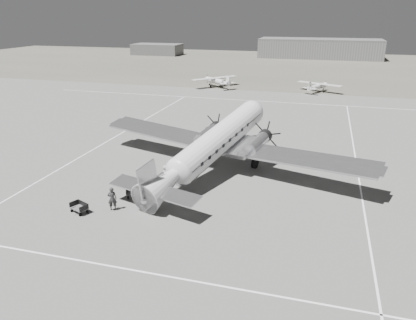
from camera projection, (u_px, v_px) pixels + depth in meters
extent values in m
plane|color=#626260|center=(227.00, 189.00, 37.71)|extent=(260.00, 260.00, 0.00)
cube|color=white|center=(174.00, 277.00, 25.07)|extent=(60.00, 0.15, 0.01)
cube|color=white|center=(363.00, 204.00, 34.60)|extent=(0.15, 80.00, 0.01)
cube|color=white|center=(107.00, 141.00, 51.39)|extent=(0.15, 60.00, 0.01)
cube|color=white|center=(278.00, 102.00, 73.81)|extent=(90.00, 0.15, 0.01)
cube|color=#5B594D|center=(299.00, 66.00, 123.46)|extent=(260.00, 90.00, 0.01)
cube|color=slate|center=(319.00, 49.00, 143.71)|extent=(42.00, 14.00, 6.00)
cube|color=#545454|center=(320.00, 40.00, 142.57)|extent=(42.00, 14.00, 0.60)
cube|color=#545454|center=(157.00, 49.00, 155.06)|extent=(18.00, 10.00, 4.00)
imported|color=#2B2B2B|center=(112.00, 199.00, 33.30)|extent=(0.87, 0.74, 2.03)
imported|color=silver|center=(146.00, 183.00, 36.72)|extent=(0.95, 1.06, 1.80)
imported|color=#ADADAB|center=(165.00, 174.00, 38.93)|extent=(0.56, 0.84, 1.69)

